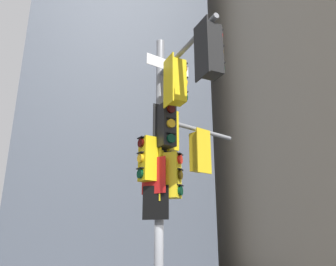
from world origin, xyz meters
TOP-DOWN VIEW (x-y plane):
  - building_mid_block at (1.17, 20.52)m, footprint 13.41×13.41m
  - signal_pole_assembly at (0.22, -0.34)m, footprint 2.91×3.55m

SIDE VIEW (x-z plane):
  - signal_pole_assembly at x=0.22m, z-range 0.82..7.88m
  - building_mid_block at x=1.17m, z-range 0.00..43.29m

